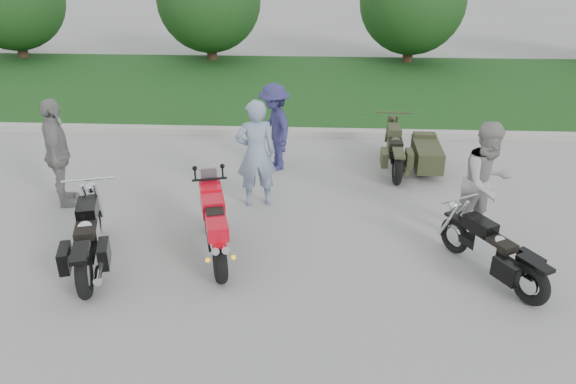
{
  "coord_description": "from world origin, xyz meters",
  "views": [
    {
      "loc": [
        0.78,
        -6.72,
        4.61
      ],
      "look_at": [
        0.38,
        1.18,
        0.8
      ],
      "focal_mm": 35.0,
      "sensor_mm": 36.0,
      "label": 1
    }
  ],
  "objects_px": {
    "cruiser_right": "(496,254)",
    "cruiser_left": "(89,241)",
    "person_stripe": "(256,154)",
    "person_grey": "(486,183)",
    "sportbike_red": "(215,225)",
    "person_denim": "(275,127)",
    "cruiser_sidecar": "(414,153)",
    "person_back": "(58,154)"
  },
  "relations": [
    {
      "from": "cruiser_right",
      "to": "person_stripe",
      "type": "xyz_separation_m",
      "value": [
        -3.6,
        2.19,
        0.57
      ]
    },
    {
      "from": "cruiser_right",
      "to": "person_back",
      "type": "relative_size",
      "value": 0.94
    },
    {
      "from": "person_stripe",
      "to": "person_denim",
      "type": "xyz_separation_m",
      "value": [
        0.2,
        1.65,
        -0.08
      ]
    },
    {
      "from": "cruiser_sidecar",
      "to": "person_grey",
      "type": "relative_size",
      "value": 1.1
    },
    {
      "from": "cruiser_left",
      "to": "person_grey",
      "type": "height_order",
      "value": "person_grey"
    },
    {
      "from": "cruiser_right",
      "to": "person_grey",
      "type": "xyz_separation_m",
      "value": [
        0.09,
        1.15,
        0.57
      ]
    },
    {
      "from": "sportbike_red",
      "to": "cruiser_sidecar",
      "type": "relative_size",
      "value": 0.92
    },
    {
      "from": "sportbike_red",
      "to": "cruiser_sidecar",
      "type": "distance_m",
      "value": 4.9
    },
    {
      "from": "cruiser_left",
      "to": "cruiser_right",
      "type": "height_order",
      "value": "cruiser_left"
    },
    {
      "from": "person_stripe",
      "to": "cruiser_right",
      "type": "bearing_deg",
      "value": 134.96
    },
    {
      "from": "sportbike_red",
      "to": "person_denim",
      "type": "bearing_deg",
      "value": 64.91
    },
    {
      "from": "cruiser_left",
      "to": "person_grey",
      "type": "relative_size",
      "value": 1.14
    },
    {
      "from": "person_stripe",
      "to": "person_back",
      "type": "bearing_deg",
      "value": -10.58
    },
    {
      "from": "sportbike_red",
      "to": "person_grey",
      "type": "xyz_separation_m",
      "value": [
        4.12,
        0.79,
        0.42
      ]
    },
    {
      "from": "sportbike_red",
      "to": "cruiser_sidecar",
      "type": "height_order",
      "value": "sportbike_red"
    },
    {
      "from": "cruiser_right",
      "to": "person_stripe",
      "type": "distance_m",
      "value": 4.25
    },
    {
      "from": "person_grey",
      "to": "sportbike_red",
      "type": "bearing_deg",
      "value": 165.32
    },
    {
      "from": "cruiser_left",
      "to": "cruiser_sidecar",
      "type": "distance_m",
      "value": 6.5
    },
    {
      "from": "person_denim",
      "to": "person_back",
      "type": "relative_size",
      "value": 0.91
    },
    {
      "from": "cruiser_right",
      "to": "person_denim",
      "type": "distance_m",
      "value": 5.15
    },
    {
      "from": "cruiser_sidecar",
      "to": "person_grey",
      "type": "distance_m",
      "value": 2.82
    },
    {
      "from": "sportbike_red",
      "to": "person_denim",
      "type": "height_order",
      "value": "person_denim"
    },
    {
      "from": "cruiser_left",
      "to": "person_stripe",
      "type": "height_order",
      "value": "person_stripe"
    },
    {
      "from": "cruiser_sidecar",
      "to": "person_back",
      "type": "relative_size",
      "value": 1.1
    },
    {
      "from": "cruiser_sidecar",
      "to": "person_denim",
      "type": "height_order",
      "value": "person_denim"
    },
    {
      "from": "cruiser_left",
      "to": "person_back",
      "type": "relative_size",
      "value": 1.14
    },
    {
      "from": "sportbike_red",
      "to": "cruiser_sidecar",
      "type": "xyz_separation_m",
      "value": [
        3.46,
        3.46,
        -0.17
      ]
    },
    {
      "from": "cruiser_left",
      "to": "cruiser_right",
      "type": "distance_m",
      "value": 5.81
    },
    {
      "from": "person_grey",
      "to": "person_back",
      "type": "height_order",
      "value": "person_back"
    },
    {
      "from": "person_stripe",
      "to": "sportbike_red",
      "type": "bearing_deg",
      "value": 62.87
    },
    {
      "from": "sportbike_red",
      "to": "cruiser_right",
      "type": "bearing_deg",
      "value": -19.89
    },
    {
      "from": "cruiser_left",
      "to": "person_grey",
      "type": "distance_m",
      "value": 6.04
    },
    {
      "from": "cruiser_sidecar",
      "to": "person_stripe",
      "type": "xyz_separation_m",
      "value": [
        -3.02,
        -1.64,
        0.59
      ]
    },
    {
      "from": "cruiser_left",
      "to": "sportbike_red",
      "type": "bearing_deg",
      "value": -3.09
    },
    {
      "from": "cruiser_sidecar",
      "to": "person_denim",
      "type": "bearing_deg",
      "value": -178.62
    },
    {
      "from": "cruiser_left",
      "to": "person_denim",
      "type": "bearing_deg",
      "value": 42.55
    },
    {
      "from": "person_denim",
      "to": "cruiser_left",
      "type": "bearing_deg",
      "value": -58.09
    },
    {
      "from": "sportbike_red",
      "to": "person_denim",
      "type": "relative_size",
      "value": 1.11
    },
    {
      "from": "cruiser_left",
      "to": "cruiser_sidecar",
      "type": "height_order",
      "value": "cruiser_left"
    },
    {
      "from": "sportbike_red",
      "to": "cruiser_left",
      "type": "xyz_separation_m",
      "value": [
        -1.78,
        -0.39,
        -0.11
      ]
    },
    {
      "from": "cruiser_sidecar",
      "to": "cruiser_right",
      "type": "bearing_deg",
      "value": -79.82
    },
    {
      "from": "cruiser_right",
      "to": "cruiser_left",
      "type": "bearing_deg",
      "value": 150.48
    }
  ]
}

